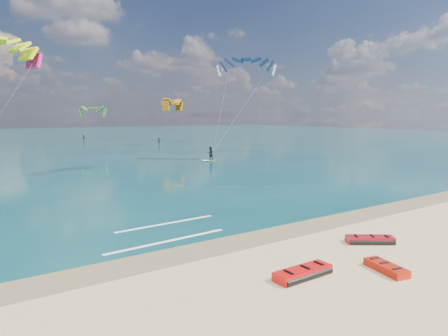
# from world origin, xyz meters

# --- Properties ---
(ground) EXTENTS (320.00, 320.00, 0.00)m
(ground) POSITION_xyz_m (0.00, 40.00, 0.00)
(ground) COLOR tan
(ground) RESTS_ON ground
(wet_sand_strip) EXTENTS (320.00, 2.40, 0.01)m
(wet_sand_strip) POSITION_xyz_m (0.00, 3.00, 0.00)
(wet_sand_strip) COLOR brown
(wet_sand_strip) RESTS_ON ground
(sea) EXTENTS (320.00, 200.00, 0.04)m
(sea) POSITION_xyz_m (0.00, 104.00, 0.02)
(sea) COLOR #0B363C
(sea) RESTS_ON ground
(packed_kite_left) EXTENTS (2.85, 1.21, 0.44)m
(packed_kite_left) POSITION_xyz_m (1.39, -2.17, 0.00)
(packed_kite_left) COLOR red
(packed_kite_left) RESTS_ON ground
(packed_kite_mid) EXTENTS (2.76, 2.41, 0.41)m
(packed_kite_mid) POSITION_xyz_m (7.39, -0.98, 0.00)
(packed_kite_mid) COLOR #A80B13
(packed_kite_mid) RESTS_ON ground
(packed_kite_right) EXTENTS (1.50, 2.33, 0.38)m
(packed_kite_right) POSITION_xyz_m (4.71, -3.71, 0.00)
(packed_kite_right) COLOR red
(packed_kite_right) RESTS_ON ground
(kitesurfer_far) EXTENTS (11.69, 6.95, 16.04)m
(kitesurfer_far) POSITION_xyz_m (23.20, 33.93, 8.80)
(kitesurfer_far) COLOR #CED41F
(kitesurfer_far) RESTS_ON sea
(shoreline_foam) EXTENTS (8.11, 3.64, 0.01)m
(shoreline_foam) POSITION_xyz_m (-0.43, 6.50, 0.04)
(shoreline_foam) COLOR white
(shoreline_foam) RESTS_ON ground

